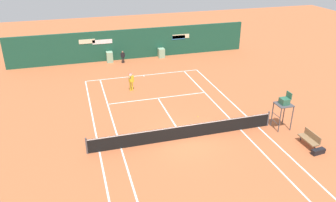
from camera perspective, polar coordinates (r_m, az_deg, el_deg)
ground_plane at (r=22.28m, az=2.15°, el=-5.54°), size 80.00×80.00×0.01m
tennis_net at (r=21.56m, az=2.66°, el=-5.13°), size 12.10×0.10×1.07m
sponsor_back_wall at (r=36.44m, az=-6.02°, el=9.37°), size 25.00×1.02×3.13m
umpire_chair at (r=23.41m, az=18.81°, el=-0.50°), size 1.00×1.00×2.58m
player_bench at (r=22.58m, az=22.61°, el=-5.75°), size 0.54×1.48×0.88m
equipment_bag at (r=22.19m, az=23.95°, el=-7.65°), size 1.00×0.39×0.32m
player_on_baseline at (r=28.41m, az=-6.19°, el=3.47°), size 0.53×0.72×1.78m
ball_kid_left_post at (r=35.30m, az=-7.57°, el=7.43°), size 0.42×0.20×1.27m
tennis_ball_mid_court at (r=24.44m, az=5.02°, el=-2.58°), size 0.07×0.07×0.07m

